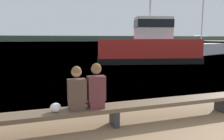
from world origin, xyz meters
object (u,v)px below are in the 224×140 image
Objects in this scene: person_right at (96,87)px; tugboat_red at (149,48)px; bench_main at (114,109)px; moored_sailboat at (202,49)px; shopping_bag at (56,108)px; person_left at (77,90)px.

tugboat_red is at bearing 57.64° from person_right.
bench_main is at bearing 0.75° from person_right.
moored_sailboat is at bearing 45.26° from bench_main.
moored_sailboat is at bearing -46.69° from tugboat_red.
tugboat_red is at bearing 54.69° from shopping_bag.
tugboat_red is at bearing 98.77° from moored_sailboat.
moored_sailboat is at bearing 43.25° from shopping_bag.
bench_main is 0.97m from person_left.
tugboat_red reaches higher than person_right.
person_left is (-0.83, -0.00, 0.50)m from bench_main.
shopping_bag is 0.02× the size of moored_sailboat.
bench_main is 1.28m from shopping_bag.
person_right is 0.11× the size of tugboat_red.
bench_main is 0.67m from person_right.
tugboat_red is (8.05, 11.36, 0.61)m from shopping_bag.
tugboat_red reaches higher than person_left.
bench_main is 7.17× the size of person_left.
person_left is 0.11× the size of tugboat_red.
shopping_bag is 25.36m from moored_sailboat.
person_left is 25.04m from moored_sailboat.
moored_sailboat is (10.43, 6.02, -0.47)m from tugboat_red.
moored_sailboat is (18.47, 17.38, 0.14)m from shopping_bag.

